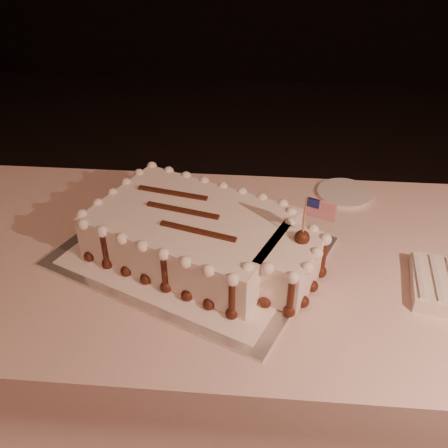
# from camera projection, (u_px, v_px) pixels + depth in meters

# --- Properties ---
(banquet_table) EXTENTS (2.40, 0.80, 0.75)m
(banquet_table) POSITION_uv_depth(u_px,v_px,m) (336.00, 363.00, 1.43)
(banquet_table) COLOR beige
(banquet_table) RESTS_ON ground
(cake_board) EXTENTS (0.73, 0.66, 0.01)m
(cake_board) POSITION_uv_depth(u_px,v_px,m) (192.00, 252.00, 1.24)
(cake_board) COLOR silver
(cake_board) RESTS_ON banquet_table
(doily) EXTENTS (0.66, 0.59, 0.00)m
(doily) POSITION_uv_depth(u_px,v_px,m) (192.00, 250.00, 1.24)
(doily) COLOR white
(doily) RESTS_ON cake_board
(sheet_cake) EXTENTS (0.60, 0.47, 0.23)m
(sheet_cake) POSITION_uv_depth(u_px,v_px,m) (202.00, 236.00, 1.20)
(sheet_cake) COLOR white
(sheet_cake) RESTS_ON doily
(side_plate) EXTENTS (0.16, 0.16, 0.01)m
(side_plate) POSITION_uv_depth(u_px,v_px,m) (344.00, 193.00, 1.46)
(side_plate) COLOR silver
(side_plate) RESTS_ON banquet_table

